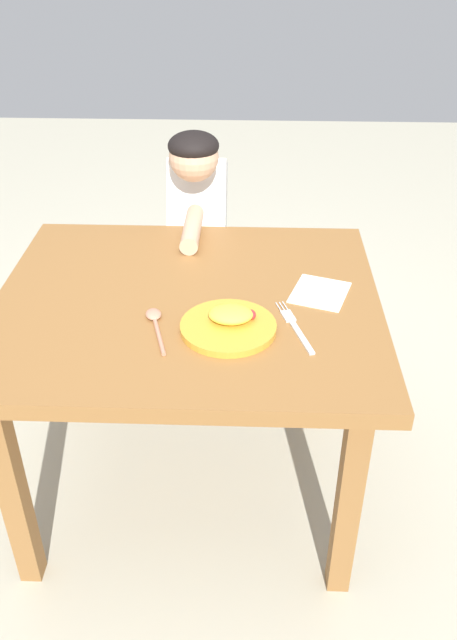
# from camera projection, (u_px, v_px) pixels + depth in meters

# --- Properties ---
(ground_plane) EXTENTS (8.00, 8.00, 0.00)m
(ground_plane) POSITION_uv_depth(u_px,v_px,m) (195.00, 480.00, 2.10)
(ground_plane) COLOR #B5B099
(dining_table) EXTENTS (1.02, 0.89, 0.69)m
(dining_table) POSITION_uv_depth(u_px,v_px,m) (188.00, 324.00, 1.77)
(dining_table) COLOR brown
(dining_table) RESTS_ON ground_plane
(plate) EXTENTS (0.24, 0.24, 0.05)m
(plate) POSITION_uv_depth(u_px,v_px,m) (229.00, 324.00, 1.59)
(plate) COLOR gold
(plate) RESTS_ON dining_table
(fork) EXTENTS (0.09, 0.23, 0.01)m
(fork) POSITION_uv_depth(u_px,v_px,m) (295.00, 327.00, 1.60)
(fork) COLOR silver
(fork) RESTS_ON dining_table
(spoon) EXTENTS (0.08, 0.20, 0.02)m
(spoon) POSITION_uv_depth(u_px,v_px,m) (155.00, 321.00, 1.62)
(spoon) COLOR tan
(spoon) RESTS_ON dining_table
(person) EXTENTS (0.21, 0.49, 0.98)m
(person) POSITION_uv_depth(u_px,v_px,m) (199.00, 253.00, 2.32)
(person) COLOR #364F74
(person) RESTS_ON ground_plane
(napkin) EXTENTS (0.18, 0.19, 0.00)m
(napkin) POSITION_uv_depth(u_px,v_px,m) (320.00, 293.00, 1.74)
(napkin) COLOR white
(napkin) RESTS_ON dining_table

